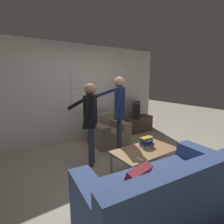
{
  "coord_description": "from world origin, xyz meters",
  "views": [
    {
      "loc": [
        -2.02,
        -2.34,
        1.7
      ],
      "look_at": [
        -0.01,
        0.54,
        1.0
      ],
      "focal_mm": 28.0,
      "sensor_mm": 36.0,
      "label": 1
    }
  ],
  "objects": [
    {
      "name": "couch_blue",
      "position": [
        -0.47,
        -1.19,
        0.32
      ],
      "size": [
        2.07,
        1.12,
        0.85
      ],
      "rotation": [
        0.0,
        0.0,
        -0.11
      ],
      "color": "#384C7F",
      "rests_on": "ground_plane"
    },
    {
      "name": "person_left_standing",
      "position": [
        -0.52,
        0.53,
        1.01
      ],
      "size": [
        0.51,
        0.75,
        1.59
      ],
      "rotation": [
        0.0,
        0.0,
        0.93
      ],
      "color": "#33384C",
      "rests_on": "ground_plane"
    },
    {
      "name": "spare_remote",
      "position": [
        -0.23,
        -0.52,
        0.45
      ],
      "size": [
        0.05,
        0.13,
        0.02
      ],
      "rotation": [
        0.0,
        0.0,
        -0.08
      ],
      "color": "white",
      "rests_on": "coffee_table"
    },
    {
      "name": "soda_can",
      "position": [
        0.48,
        -0.09,
        0.5
      ],
      "size": [
        0.07,
        0.07,
        0.13
      ],
      "color": "silver",
      "rests_on": "coffee_table"
    },
    {
      "name": "person_right_standing",
      "position": [
        0.18,
        0.57,
        1.1
      ],
      "size": [
        0.59,
        0.81,
        1.71
      ],
      "rotation": [
        0.0,
        0.0,
        0.99
      ],
      "color": "#33384C",
      "rests_on": "ground_plane"
    },
    {
      "name": "armchair_beige",
      "position": [
        0.37,
        1.31,
        0.3
      ],
      "size": [
        0.87,
        0.82,
        0.73
      ],
      "rotation": [
        0.0,
        0.0,
        3.14
      ],
      "color": "gray",
      "rests_on": "ground_plane"
    },
    {
      "name": "wall_back",
      "position": [
        0.01,
        2.03,
        1.28
      ],
      "size": [
        5.2,
        0.08,
        2.55
      ],
      "color": "silver",
      "rests_on": "ground_plane"
    },
    {
      "name": "tv_stand",
      "position": [
        1.68,
        1.61,
        0.24
      ],
      "size": [
        1.0,
        0.44,
        0.49
      ],
      "color": "#4C3D2D",
      "rests_on": "ground_plane"
    },
    {
      "name": "ground_plane",
      "position": [
        0.0,
        0.0,
        0.0
      ],
      "size": [
        16.0,
        16.0,
        0.0
      ],
      "primitive_type": "plane",
      "color": "#B2A893"
    },
    {
      "name": "coffee_table",
      "position": [
        0.12,
        -0.29,
        0.4
      ],
      "size": [
        1.15,
        0.64,
        0.43
      ],
      "color": "#9E754C",
      "rests_on": "ground_plane"
    },
    {
      "name": "tv",
      "position": [
        1.68,
        1.61,
        0.71
      ],
      "size": [
        0.74,
        0.74,
        0.44
      ],
      "rotation": [
        0.0,
        0.0,
        3.93
      ],
      "color": "black",
      "rests_on": "tv_stand"
    },
    {
      "name": "book_stack",
      "position": [
        0.26,
        -0.19,
        0.52
      ],
      "size": [
        0.24,
        0.21,
        0.18
      ],
      "color": "beige",
      "rests_on": "coffee_table"
    }
  ]
}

